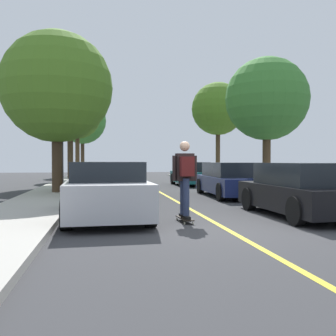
% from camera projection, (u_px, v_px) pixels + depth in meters
% --- Properties ---
extents(ground, '(80.00, 80.00, 0.00)m').
position_uv_depth(ground, '(222.00, 227.00, 8.25)').
color(ground, '#353538').
extents(center_line, '(0.12, 39.20, 0.01)m').
position_uv_depth(center_line, '(184.00, 205.00, 12.20)').
color(center_line, gold).
rests_on(center_line, ground).
extents(parked_car_left_nearest, '(2.07, 4.09, 1.38)m').
position_uv_depth(parked_car_left_nearest, '(106.00, 191.00, 9.27)').
color(parked_car_left_nearest, '#B7B7BC').
rests_on(parked_car_left_nearest, ground).
extents(parked_car_left_near, '(1.99, 4.12, 1.29)m').
position_uv_depth(parked_car_left_near, '(105.00, 180.00, 15.25)').
color(parked_car_left_near, '#BCAD89').
rests_on(parked_car_left_near, ground).
extents(parked_car_right_nearest, '(1.91, 4.10, 1.36)m').
position_uv_depth(parked_car_right_nearest, '(301.00, 190.00, 9.76)').
color(parked_car_right_nearest, black).
rests_on(parked_car_right_nearest, ground).
extents(parked_car_right_near, '(2.02, 4.73, 1.34)m').
position_uv_depth(parked_car_right_near, '(230.00, 180.00, 15.19)').
color(parked_car_right_near, navy).
rests_on(parked_car_right_near, ground).
extents(parked_car_right_far, '(1.86, 4.15, 1.33)m').
position_uv_depth(parked_car_right_far, '(191.00, 174.00, 22.02)').
color(parked_car_right_far, '#196066').
rests_on(parked_car_right_far, ground).
extents(street_tree_left_nearest, '(4.49, 4.49, 6.50)m').
position_uv_depth(street_tree_left_nearest, '(57.00, 87.00, 15.61)').
color(street_tree_left_nearest, '#3D2D1E').
rests_on(street_tree_left_nearest, sidewalk_left).
extents(street_tree_left_near, '(4.28, 4.28, 6.97)m').
position_uv_depth(street_tree_left_near, '(70.00, 98.00, 21.82)').
color(street_tree_left_near, '#3D2D1E').
rests_on(street_tree_left_near, sidewalk_left).
extents(street_tree_left_far, '(3.37, 3.37, 6.23)m').
position_uv_depth(street_tree_left_far, '(77.00, 116.00, 27.77)').
color(street_tree_left_far, '#4C3823').
rests_on(street_tree_left_far, sidewalk_left).
extents(street_tree_left_farthest, '(4.19, 4.19, 6.96)m').
position_uv_depth(street_tree_left_farthest, '(82.00, 121.00, 34.52)').
color(street_tree_left_farthest, '#3D2D1E').
rests_on(street_tree_left_farthest, sidewalk_left).
extents(street_tree_right_nearest, '(3.51, 3.51, 5.65)m').
position_uv_depth(street_tree_right_nearest, '(267.00, 99.00, 16.38)').
color(street_tree_right_nearest, '#4C3823').
rests_on(street_tree_right_nearest, sidewalk_right).
extents(street_tree_right_near, '(3.19, 3.19, 6.01)m').
position_uv_depth(street_tree_right_near, '(218.00, 109.00, 23.37)').
color(street_tree_right_near, '#4C3823').
rests_on(street_tree_right_near, sidewalk_right).
extents(streetlamp, '(0.36, 0.24, 5.97)m').
position_uv_depth(streetlamp, '(62.00, 109.00, 15.83)').
color(streetlamp, '#38383D').
rests_on(streetlamp, sidewalk_left).
extents(skateboard, '(0.27, 0.85, 0.10)m').
position_uv_depth(skateboard, '(185.00, 218.00, 8.85)').
color(skateboard, black).
rests_on(skateboard, ground).
extents(skateboarder, '(0.58, 0.70, 1.75)m').
position_uv_depth(skateboarder, '(185.00, 174.00, 8.80)').
color(skateboarder, black).
rests_on(skateboarder, skateboard).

